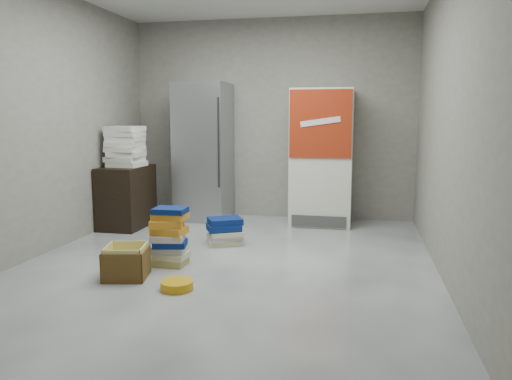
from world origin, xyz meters
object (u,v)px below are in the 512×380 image
Objects in this scene: coke_cooler at (322,157)px; wood_shelf at (127,197)px; cardboard_box at (126,264)px; steel_fridge at (204,152)px; phonebook_stack_main at (170,237)px.

coke_cooler is 2.25× the size of wood_shelf.
wood_shelf is 1.83× the size of cardboard_box.
steel_fridge is at bearing 80.25° from cardboard_box.
coke_cooler is 2.65m from phonebook_stack_main.
cardboard_box is (-1.53, -2.68, -0.78)m from coke_cooler.
steel_fridge is 4.34× the size of cardboard_box.
coke_cooler reaches higher than phonebook_stack_main.
steel_fridge is 1.23m from wood_shelf.
wood_shelf is at bearing 103.66° from cardboard_box.
cardboard_box is at bearing -63.98° from wood_shelf.
phonebook_stack_main reaches higher than cardboard_box.
phonebook_stack_main is 1.30× the size of cardboard_box.
steel_fridge is 2.37× the size of wood_shelf.
wood_shelf is at bearing -163.72° from coke_cooler.
wood_shelf is (-2.48, -0.72, -0.50)m from coke_cooler.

